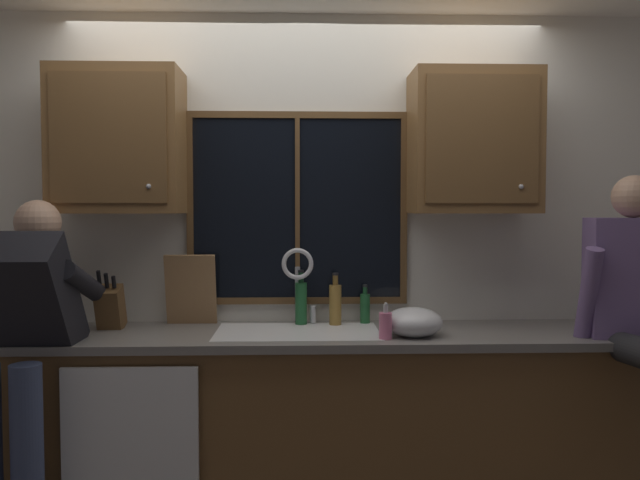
% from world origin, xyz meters
% --- Properties ---
extents(back_wall, '(5.98, 0.12, 2.55)m').
position_xyz_m(back_wall, '(0.00, 0.06, 1.27)').
color(back_wall, silver).
rests_on(back_wall, floor).
extents(window_glass, '(1.10, 0.02, 0.95)m').
position_xyz_m(window_glass, '(-0.05, -0.01, 1.52)').
color(window_glass, black).
extents(window_frame_top, '(1.17, 0.02, 0.04)m').
position_xyz_m(window_frame_top, '(-0.05, -0.02, 2.02)').
color(window_frame_top, brown).
extents(window_frame_bottom, '(1.17, 0.02, 0.04)m').
position_xyz_m(window_frame_bottom, '(-0.05, -0.02, 1.03)').
color(window_frame_bottom, brown).
extents(window_frame_left, '(0.03, 0.02, 0.95)m').
position_xyz_m(window_frame_left, '(-0.62, -0.02, 1.52)').
color(window_frame_left, brown).
extents(window_frame_right, '(0.03, 0.02, 0.95)m').
position_xyz_m(window_frame_right, '(0.52, -0.02, 1.52)').
color(window_frame_right, brown).
extents(window_mullion_center, '(0.02, 0.02, 0.95)m').
position_xyz_m(window_mullion_center, '(-0.05, -0.02, 1.52)').
color(window_mullion_center, brown).
extents(lower_cabinet_run, '(3.58, 0.58, 0.88)m').
position_xyz_m(lower_cabinet_run, '(0.00, -0.29, 0.44)').
color(lower_cabinet_run, brown).
rests_on(lower_cabinet_run, floor).
extents(countertop, '(3.64, 0.62, 0.04)m').
position_xyz_m(countertop, '(0.00, -0.31, 0.90)').
color(countertop, slate).
rests_on(countertop, lower_cabinet_run).
extents(dishwasher_front, '(0.60, 0.02, 0.74)m').
position_xyz_m(dishwasher_front, '(-0.79, -0.61, 0.46)').
color(dishwasher_front, white).
extents(upper_cabinet_left, '(0.63, 0.36, 0.72)m').
position_xyz_m(upper_cabinet_left, '(-0.94, -0.17, 1.86)').
color(upper_cabinet_left, brown).
extents(upper_cabinet_right, '(0.63, 0.36, 0.72)m').
position_xyz_m(upper_cabinet_right, '(0.85, -0.17, 1.86)').
color(upper_cabinet_right, brown).
extents(sink, '(0.80, 0.46, 0.21)m').
position_xyz_m(sink, '(-0.05, -0.30, 0.82)').
color(sink, silver).
rests_on(sink, lower_cabinet_run).
extents(faucet, '(0.18, 0.09, 0.40)m').
position_xyz_m(faucet, '(-0.04, -0.12, 1.17)').
color(faucet, silver).
rests_on(faucet, countertop).
extents(person_standing, '(0.53, 0.69, 1.56)m').
position_xyz_m(person_standing, '(-1.26, -0.62, 0.96)').
color(person_standing, '#384260').
rests_on(person_standing, floor).
extents(knife_block, '(0.12, 0.18, 0.32)m').
position_xyz_m(knife_block, '(-0.99, -0.20, 1.03)').
color(knife_block, brown).
rests_on(knife_block, countertop).
extents(cutting_board, '(0.26, 0.10, 0.37)m').
position_xyz_m(cutting_board, '(-0.60, -0.09, 1.10)').
color(cutting_board, '#997047').
rests_on(cutting_board, countertop).
extents(mixing_bowl, '(0.28, 0.28, 0.14)m').
position_xyz_m(mixing_bowl, '(0.50, -0.41, 0.98)').
color(mixing_bowl, silver).
rests_on(mixing_bowl, countertop).
extents(soap_dispenser, '(0.06, 0.07, 0.17)m').
position_xyz_m(soap_dispenser, '(0.36, -0.49, 0.99)').
color(soap_dispenser, pink).
rests_on(soap_dispenser, countertop).
extents(bottle_green_glass, '(0.06, 0.06, 0.27)m').
position_xyz_m(bottle_green_glass, '(0.15, -0.12, 1.03)').
color(bottle_green_glass, olive).
rests_on(bottle_green_glass, countertop).
extents(bottle_tall_clear, '(0.06, 0.06, 0.29)m').
position_xyz_m(bottle_tall_clear, '(-0.03, -0.10, 1.04)').
color(bottle_tall_clear, '#1E592D').
rests_on(bottle_tall_clear, countertop).
extents(bottle_amber_small, '(0.05, 0.05, 0.20)m').
position_xyz_m(bottle_amber_small, '(0.31, -0.08, 1.00)').
color(bottle_amber_small, '#1E592D').
rests_on(bottle_amber_small, countertop).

